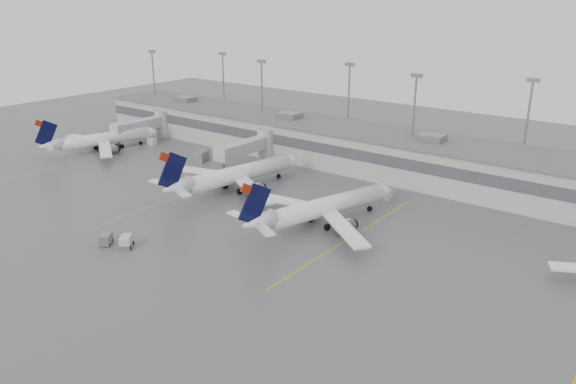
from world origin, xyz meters
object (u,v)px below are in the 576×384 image
Objects in this scene: jet_far_left at (100,139)px; jet_mid_left at (234,175)px; baggage_tug at (126,243)px; jet_mid_right at (322,207)px.

jet_mid_left reaches higher than jet_far_left.
baggage_tug is at bearing -71.13° from jet_mid_left.
jet_mid_left is (44.66, -1.65, 0.33)m from jet_far_left.
jet_mid_left is 1.06× the size of jet_mid_right.
jet_far_left is 8.92× the size of baggage_tug.
jet_far_left is 67.44m from jet_mid_right.
jet_mid_right is (22.55, -3.91, -0.12)m from jet_mid_left.
jet_mid_left is at bearing 59.69° from baggage_tug.
baggage_tug is (48.98, -29.99, -2.23)m from jet_far_left.
jet_far_left is at bearing -171.92° from jet_mid_left.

